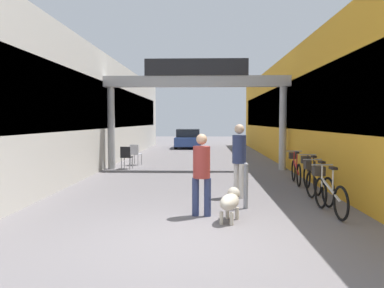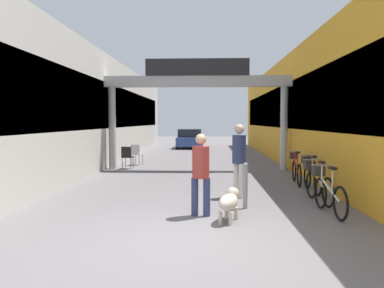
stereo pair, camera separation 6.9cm
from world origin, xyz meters
TOP-DOWN VIEW (x-y plane):
  - ground_plane at (0.00, 0.00)m, footprint 80.00×80.00m
  - storefront_left at (-5.09, 11.00)m, footprint 3.00×26.00m
  - storefront_right at (5.09, 11.00)m, footprint 3.00×26.00m
  - arcade_sign_gateway at (0.00, 8.70)m, footprint 7.40×0.47m
  - pedestrian_with_dog at (0.27, 1.51)m, footprint 0.39×0.38m
  - pedestrian_companion at (1.18, 3.40)m, footprint 0.46×0.46m
  - dog_on_leash at (0.81, 1.15)m, footprint 0.53×0.86m
  - bicycle_silver_nearest at (2.87, 1.86)m, footprint 0.46×1.69m
  - bicycle_orange_second at (2.98, 2.96)m, footprint 0.46×1.69m
  - bicycle_black_third at (3.19, 4.26)m, footprint 0.46×1.69m
  - bicycle_red_farthest at (3.09, 5.53)m, footprint 0.46×1.69m
  - bollard_post_metal at (1.22, 2.18)m, footprint 0.10×0.10m
  - cafe_chair_black_nearer at (-2.76, 8.70)m, footprint 0.45×0.45m
  - cafe_chair_aluminium_farther at (-2.64, 9.99)m, footprint 0.50×0.50m
  - parked_car_blue at (-0.83, 20.55)m, footprint 1.81×4.01m

SIDE VIEW (x-z plane):
  - ground_plane at x=0.00m, z-range 0.00..0.00m
  - dog_on_leash at x=0.81m, z-range 0.08..0.68m
  - bicycle_silver_nearest at x=2.87m, z-range -0.05..0.93m
  - bicycle_orange_second at x=2.98m, z-range -0.05..0.93m
  - bicycle_black_third at x=3.19m, z-range -0.05..0.93m
  - bicycle_red_farthest at x=3.09m, z-range -0.05..0.93m
  - bollard_post_metal at x=1.22m, z-range 0.01..1.01m
  - cafe_chair_black_nearer at x=-2.76m, z-range 0.10..0.99m
  - cafe_chair_aluminium_farther at x=-2.64m, z-range 0.10..0.99m
  - parked_car_blue at x=-0.83m, z-range -0.02..1.31m
  - pedestrian_with_dog at x=0.27m, z-range 0.11..1.75m
  - pedestrian_companion at x=1.18m, z-range 0.14..1.95m
  - storefront_left at x=-5.09m, z-range 0.00..4.57m
  - storefront_right at x=5.09m, z-range 0.00..4.57m
  - arcade_sign_gateway at x=0.00m, z-range 0.91..5.18m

